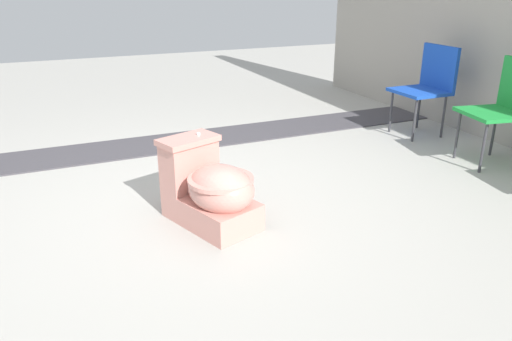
% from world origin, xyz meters
% --- Properties ---
extents(ground_plane, '(14.00, 14.00, 0.00)m').
position_xyz_m(ground_plane, '(0.00, 0.00, 0.00)').
color(ground_plane, '#A8A59E').
extents(gravel_strip, '(0.56, 8.00, 0.01)m').
position_xyz_m(gravel_strip, '(-1.38, 0.50, 0.01)').
color(gravel_strip, '#423F44').
rests_on(gravel_strip, ground).
extents(toilet, '(0.72, 0.56, 0.52)m').
position_xyz_m(toilet, '(0.28, -0.08, 0.22)').
color(toilet, tan).
rests_on(toilet, ground).
extents(folding_chair_left, '(0.44, 0.44, 0.83)m').
position_xyz_m(folding_chair_left, '(-0.70, 2.42, 0.51)').
color(folding_chair_left, '#1947B2').
rests_on(folding_chair_left, ground).
extents(folding_chair_middle, '(0.52, 0.52, 0.83)m').
position_xyz_m(folding_chair_middle, '(0.19, 2.40, 0.51)').
color(folding_chair_middle, '#1E8C38').
rests_on(folding_chair_middle, ground).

